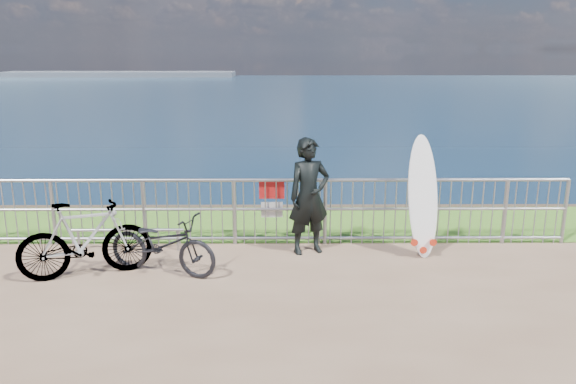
{
  "coord_description": "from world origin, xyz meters",
  "views": [
    {
      "loc": [
        0.32,
        -7.33,
        3.18
      ],
      "look_at": [
        0.38,
        1.2,
        1.0
      ],
      "focal_mm": 35.0,
      "sensor_mm": 36.0,
      "label": 1
    }
  ],
  "objects_px": {
    "surfer": "(309,196)",
    "bicycle_near": "(162,244)",
    "bicycle_far": "(85,239)",
    "surfboard": "(423,201)"
  },
  "relations": [
    {
      "from": "surfer",
      "to": "bicycle_near",
      "type": "bearing_deg",
      "value": -178.13
    },
    {
      "from": "surfboard",
      "to": "bicycle_near",
      "type": "bearing_deg",
      "value": -169.43
    },
    {
      "from": "surfer",
      "to": "bicycle_near",
      "type": "relative_size",
      "value": 1.09
    },
    {
      "from": "surfboard",
      "to": "surfer",
      "type": "bearing_deg",
      "value": 175.76
    },
    {
      "from": "surfer",
      "to": "bicycle_near",
      "type": "xyz_separation_m",
      "value": [
        -2.15,
        -0.86,
        -0.48
      ]
    },
    {
      "from": "bicycle_far",
      "to": "surfer",
      "type": "bearing_deg",
      "value": -92.92
    },
    {
      "from": "bicycle_near",
      "to": "bicycle_far",
      "type": "height_order",
      "value": "bicycle_far"
    },
    {
      "from": "surfer",
      "to": "bicycle_near",
      "type": "height_order",
      "value": "surfer"
    },
    {
      "from": "bicycle_far",
      "to": "surfboard",
      "type": "bearing_deg",
      "value": -100.13
    },
    {
      "from": "bicycle_near",
      "to": "bicycle_far",
      "type": "distance_m",
      "value": 1.08
    }
  ]
}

